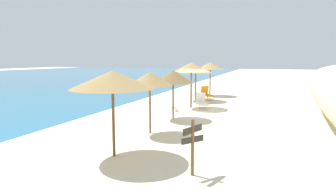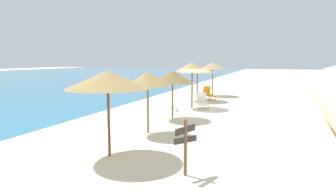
% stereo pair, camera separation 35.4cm
% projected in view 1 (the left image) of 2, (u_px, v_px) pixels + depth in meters
% --- Properties ---
extents(ground_plane, '(160.00, 160.00, 0.00)m').
position_uv_depth(ground_plane, '(198.00, 111.00, 17.04)').
color(ground_plane, beige).
extents(beach_umbrella_0, '(2.63, 2.63, 2.73)m').
position_uv_depth(beach_umbrella_0, '(112.00, 80.00, 8.83)').
color(beach_umbrella_0, brown).
rests_on(beach_umbrella_0, ground_plane).
extents(beach_umbrella_1, '(1.90, 1.90, 2.57)m').
position_uv_depth(beach_umbrella_1, '(150.00, 79.00, 11.71)').
color(beach_umbrella_1, brown).
rests_on(beach_umbrella_1, ground_plane).
extents(beach_umbrella_2, '(2.16, 2.16, 2.52)m').
position_uv_depth(beach_umbrella_2, '(173.00, 77.00, 14.67)').
color(beach_umbrella_2, brown).
rests_on(beach_umbrella_2, ground_plane).
extents(beach_umbrella_3, '(2.30, 2.30, 2.89)m').
position_uv_depth(beach_umbrella_3, '(191.00, 67.00, 18.01)').
color(beach_umbrella_3, brown).
rests_on(beach_umbrella_3, ground_plane).
extents(beach_umbrella_4, '(2.53, 2.53, 2.60)m').
position_uv_depth(beach_umbrella_4, '(196.00, 69.00, 21.27)').
color(beach_umbrella_4, brown).
rests_on(beach_umbrella_4, ground_plane).
extents(beach_umbrella_5, '(2.25, 2.25, 2.84)m').
position_uv_depth(beach_umbrella_5, '(210.00, 66.00, 24.23)').
color(beach_umbrella_5, brown).
rests_on(beach_umbrella_5, ground_plane).
extents(lounge_chair_0, '(1.62, 1.32, 1.01)m').
position_uv_depth(lounge_chair_0, '(207.00, 94.00, 22.14)').
color(lounge_chair_0, orange).
rests_on(lounge_chair_0, ground_plane).
extents(lounge_chair_1, '(1.57, 1.12, 0.97)m').
position_uv_depth(lounge_chair_1, '(202.00, 102.00, 18.09)').
color(lounge_chair_1, white).
rests_on(lounge_chair_1, ground_plane).
extents(wooden_signpost, '(0.81, 0.46, 1.51)m').
position_uv_depth(wooden_signpost, '(193.00, 142.00, 7.53)').
color(wooden_signpost, brown).
rests_on(wooden_signpost, ground_plane).
extents(cooler_box, '(0.51, 0.60, 0.35)m').
position_uv_depth(cooler_box, '(174.00, 108.00, 17.01)').
color(cooler_box, white).
rests_on(cooler_box, ground_plane).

